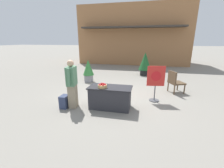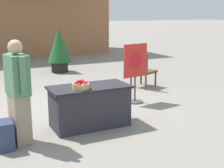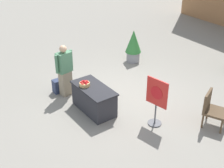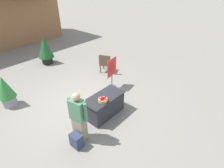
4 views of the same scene
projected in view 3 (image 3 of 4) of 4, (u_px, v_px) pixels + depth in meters
name	position (u px, v px, depth m)	size (l,w,h in m)	color
ground_plane	(122.00, 98.00, 9.29)	(120.00, 120.00, 0.00)	gray
display_table	(94.00, 99.00, 8.54)	(1.39, 0.69, 0.72)	#2D2D33
apple_basket	(85.00, 84.00, 8.41)	(0.28, 0.28, 0.16)	tan
person_visitor	(65.00, 70.00, 9.09)	(0.33, 0.60, 1.58)	gray
backpack	(59.00, 86.00, 9.49)	(0.24, 0.34, 0.42)	#2D3856
poster_board	(156.00, 100.00, 7.80)	(0.63, 0.36, 1.30)	#4C4C51
patio_chair	(212.00, 108.00, 7.88)	(0.73, 0.73, 0.94)	brown
potted_plant_far_left	(133.00, 45.00, 11.25)	(0.58, 0.58, 1.19)	gray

